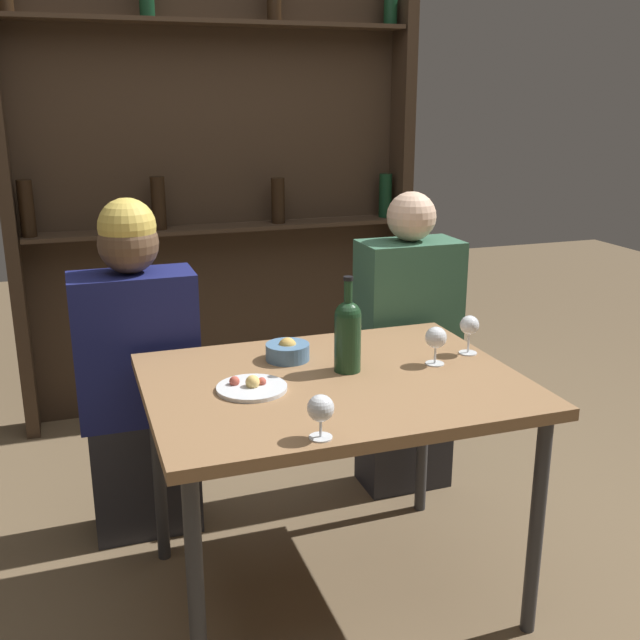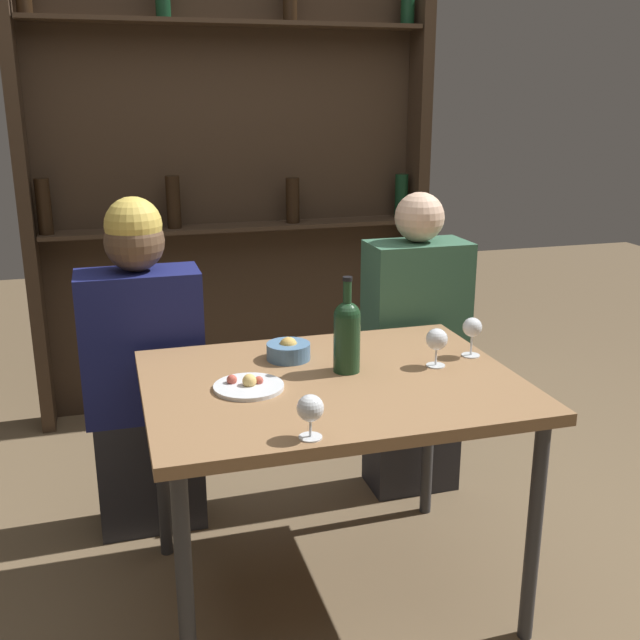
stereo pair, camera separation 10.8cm
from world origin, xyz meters
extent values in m
plane|color=brown|center=(0.00, 0.00, 0.00)|extent=(10.00, 10.00, 0.00)
cube|color=olive|center=(0.00, 0.00, 0.73)|extent=(1.13, 0.86, 0.04)
cylinder|color=#2D2D30|center=(-0.50, -0.37, 0.36)|extent=(0.04, 0.04, 0.71)
cylinder|color=#2D2D30|center=(0.50, -0.37, 0.36)|extent=(0.04, 0.04, 0.71)
cylinder|color=#2D2D30|center=(-0.50, 0.37, 0.36)|extent=(0.04, 0.04, 0.71)
cylinder|color=#2D2D30|center=(0.50, 0.37, 0.36)|extent=(0.04, 0.04, 0.71)
cube|color=#38281C|center=(0.00, 1.74, 1.02)|extent=(1.93, 0.02, 2.05)
cube|color=#38281C|center=(-0.97, 1.63, 1.02)|extent=(0.06, 0.18, 2.05)
cube|color=#38281C|center=(0.97, 1.63, 1.02)|extent=(0.06, 0.18, 2.05)
cube|color=#38281C|center=(0.00, 1.63, 0.95)|extent=(1.85, 0.18, 0.02)
cylinder|color=black|center=(-0.89, 1.62, 1.09)|extent=(0.07, 0.07, 0.26)
cylinder|color=black|center=(-0.30, 1.63, 1.09)|extent=(0.07, 0.07, 0.25)
cylinder|color=black|center=(0.29, 1.63, 1.07)|extent=(0.07, 0.07, 0.23)
cylinder|color=black|center=(0.88, 1.64, 1.07)|extent=(0.07, 0.07, 0.23)
cube|color=#38281C|center=(0.00, 1.63, 1.90)|extent=(1.85, 0.18, 0.02)
cylinder|color=black|center=(0.88, 1.64, 2.03)|extent=(0.07, 0.07, 0.24)
cylinder|color=#19381E|center=(0.06, 0.05, 0.84)|extent=(0.08, 0.08, 0.18)
sphere|color=#19381E|center=(0.06, 0.05, 0.93)|extent=(0.08, 0.08, 0.08)
cylinder|color=#19381E|center=(0.06, 0.05, 0.99)|extent=(0.03, 0.03, 0.11)
cylinder|color=black|center=(0.06, 0.05, 1.05)|extent=(0.03, 0.03, 0.01)
cylinder|color=silver|center=(0.35, 0.02, 0.75)|extent=(0.06, 0.06, 0.00)
cylinder|color=silver|center=(0.35, 0.02, 0.79)|extent=(0.01, 0.01, 0.07)
sphere|color=silver|center=(0.35, 0.02, 0.84)|extent=(0.07, 0.07, 0.07)
cylinder|color=silver|center=(-0.17, -0.37, 0.75)|extent=(0.06, 0.06, 0.00)
cylinder|color=silver|center=(-0.17, -0.37, 0.78)|extent=(0.01, 0.01, 0.06)
sphere|color=silver|center=(-0.17, -0.37, 0.83)|extent=(0.07, 0.07, 0.07)
cylinder|color=silver|center=(0.50, 0.08, 0.75)|extent=(0.06, 0.06, 0.00)
cylinder|color=silver|center=(0.50, 0.08, 0.79)|extent=(0.01, 0.01, 0.08)
sphere|color=silver|center=(0.50, 0.08, 0.85)|extent=(0.06, 0.06, 0.06)
cylinder|color=silver|center=(-0.26, -0.01, 0.76)|extent=(0.21, 0.21, 0.01)
sphere|color=#B74C3D|center=(-0.30, 0.02, 0.77)|extent=(0.03, 0.03, 0.03)
sphere|color=#B74C3D|center=(-0.23, 0.00, 0.77)|extent=(0.03, 0.03, 0.03)
sphere|color=#E5BC66|center=(-0.25, -0.01, 0.78)|extent=(0.04, 0.04, 0.04)
cylinder|color=#4C7299|center=(-0.08, 0.21, 0.78)|extent=(0.14, 0.14, 0.05)
sphere|color=gold|center=(-0.08, 0.21, 0.80)|extent=(0.06, 0.06, 0.06)
cube|color=#26262B|center=(-0.53, 0.59, 0.23)|extent=(0.38, 0.22, 0.45)
cube|color=navy|center=(-0.53, 0.59, 0.72)|extent=(0.43, 0.22, 0.54)
sphere|color=brown|center=(-0.53, 0.59, 1.09)|extent=(0.21, 0.21, 0.21)
sphere|color=gold|center=(-0.53, 0.59, 1.15)|extent=(0.20, 0.20, 0.20)
cube|color=#26262B|center=(0.53, 0.59, 0.23)|extent=(0.35, 0.22, 0.45)
cube|color=#38664C|center=(0.53, 0.59, 0.74)|extent=(0.39, 0.22, 0.59)
sphere|color=beige|center=(0.53, 0.59, 1.13)|extent=(0.19, 0.19, 0.19)
camera|label=1|loc=(-0.73, -1.99, 1.57)|focal=42.00mm
camera|label=2|loc=(-0.62, -2.03, 1.57)|focal=42.00mm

